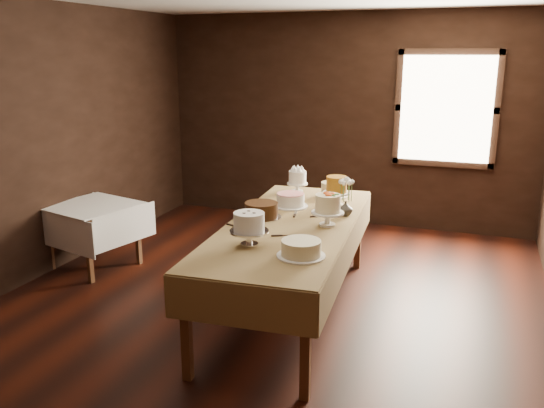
{
  "coord_description": "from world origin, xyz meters",
  "views": [
    {
      "loc": [
        1.71,
        -4.44,
        2.29
      ],
      "look_at": [
        0.0,
        0.2,
        0.95
      ],
      "focal_mm": 37.19,
      "sensor_mm": 36.0,
      "label": 1
    }
  ],
  "objects": [
    {
      "name": "cake_speckled",
      "position": [
        0.35,
        1.09,
        0.91
      ],
      "size": [
        0.31,
        0.31,
        0.15
      ],
      "color": "white",
      "rests_on": "display_table"
    },
    {
      "name": "cake_server_d",
      "position": [
        0.48,
        0.35,
        0.85
      ],
      "size": [
        0.21,
        0.16,
        0.01
      ],
      "primitive_type": "cube",
      "rotation": [
        0.0,
        0.0,
        0.61
      ],
      "color": "silver",
      "rests_on": "display_table"
    },
    {
      "name": "side_table",
      "position": [
        -2.12,
        0.36,
        0.62
      ],
      "size": [
        1.02,
        1.02,
        0.7
      ],
      "rotation": [
        0.0,
        0.0,
        -0.25
      ],
      "color": "#4F2C17",
      "rests_on": "ground"
    },
    {
      "name": "cake_lattice",
      "position": [
        0.06,
        0.54,
        0.9
      ],
      "size": [
        0.36,
        0.36,
        0.12
      ],
      "color": "white",
      "rests_on": "display_table"
    },
    {
      "name": "cake_swirl",
      "position": [
        0.12,
        -0.64,
        0.96
      ],
      "size": [
        0.33,
        0.33,
        0.28
      ],
      "color": "silver",
      "rests_on": "display_table"
    },
    {
      "name": "wall_left",
      "position": [
        -2.5,
        0.0,
        1.4
      ],
      "size": [
        0.02,
        6.0,
        2.8
      ],
      "primitive_type": "cube",
      "color": "black",
      "rests_on": "ground"
    },
    {
      "name": "cake_chocolate",
      "position": [
        -0.06,
        0.1,
        0.91
      ],
      "size": [
        0.38,
        0.38,
        0.14
      ],
      "color": "silver",
      "rests_on": "display_table"
    },
    {
      "name": "flower_vase",
      "position": [
        0.63,
        0.43,
        0.91
      ],
      "size": [
        0.15,
        0.15,
        0.13
      ],
      "primitive_type": "imported",
      "rotation": [
        0.0,
        0.0,
        3.33
      ],
      "color": "#2D2823",
      "rests_on": "display_table"
    },
    {
      "name": "window",
      "position": [
        1.3,
        2.94,
        1.6
      ],
      "size": [
        1.1,
        0.05,
        1.3
      ],
      "primitive_type": "cube",
      "color": "#FFEABF",
      "rests_on": "wall_back"
    },
    {
      "name": "cake_server_b",
      "position": [
        0.59,
        -0.42,
        0.85
      ],
      "size": [
        0.11,
        0.23,
        0.01
      ],
      "primitive_type": "cube",
      "rotation": [
        0.0,
        0.0,
        -1.21
      ],
      "color": "silver",
      "rests_on": "display_table"
    },
    {
      "name": "flower_bouquet",
      "position": [
        0.63,
        0.43,
        1.1
      ],
      "size": [
        0.14,
        0.14,
        0.2
      ],
      "primitive_type": null,
      "color": "white",
      "rests_on": "flower_vase"
    },
    {
      "name": "cake_flowers",
      "position": [
        0.55,
        0.07,
        0.97
      ],
      "size": [
        0.28,
        0.28,
        0.29
      ],
      "color": "white",
      "rests_on": "display_table"
    },
    {
      "name": "cake_meringue",
      "position": [
        -0.06,
        1.14,
        0.95
      ],
      "size": [
        0.22,
        0.22,
        0.24
      ],
      "color": "white",
      "rests_on": "display_table"
    },
    {
      "name": "cake_server_a",
      "position": [
        0.35,
        -0.3,
        0.85
      ],
      "size": [
        0.23,
        0.13,
        0.01
      ],
      "primitive_type": "cube",
      "rotation": [
        0.0,
        0.0,
        0.46
      ],
      "color": "silver",
      "rests_on": "display_table"
    },
    {
      "name": "display_table",
      "position": [
        0.24,
        0.03,
        0.78
      ],
      "size": [
        1.24,
        2.78,
        0.84
      ],
      "rotation": [
        0.0,
        0.0,
        0.07
      ],
      "color": "#4F2C17",
      "rests_on": "ground"
    },
    {
      "name": "cake_server_e",
      "position": [
        -0.11,
        -0.26,
        0.85
      ],
      "size": [
        0.23,
        0.11,
        0.01
      ],
      "primitive_type": "cube",
      "rotation": [
        0.0,
        0.0,
        -0.37
      ],
      "color": "silver",
      "rests_on": "display_table"
    },
    {
      "name": "cake_cream",
      "position": [
        0.57,
        -0.73,
        0.9
      ],
      "size": [
        0.38,
        0.38,
        0.12
      ],
      "color": "white",
      "rests_on": "display_table"
    },
    {
      "name": "floor",
      "position": [
        0.0,
        0.0,
        0.0
      ],
      "size": [
        5.0,
        6.0,
        0.01
      ],
      "primitive_type": "cube",
      "color": "black",
      "rests_on": "ground"
    },
    {
      "name": "cake_server_c",
      "position": [
        0.18,
        0.36,
        0.85
      ],
      "size": [
        0.08,
        0.24,
        0.01
      ],
      "primitive_type": "cube",
      "rotation": [
        0.0,
        0.0,
        1.79
      ],
      "color": "silver",
      "rests_on": "display_table"
    },
    {
      "name": "wall_back",
      "position": [
        0.0,
        3.0,
        1.4
      ],
      "size": [
        5.0,
        0.02,
        2.8
      ],
      "primitive_type": "cube",
      "color": "black",
      "rests_on": "ground"
    },
    {
      "name": "cake_caramel",
      "position": [
        0.47,
        0.73,
        0.97
      ],
      "size": [
        0.26,
        0.26,
        0.3
      ],
      "color": "white",
      "rests_on": "display_table"
    }
  ]
}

